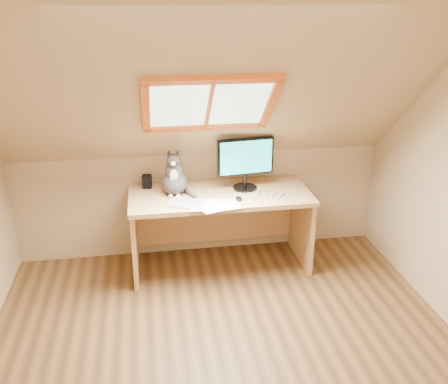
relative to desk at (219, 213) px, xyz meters
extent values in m
plane|color=brown|center=(-0.13, -1.45, -0.52)|extent=(3.50, 3.50, 0.00)
cube|color=tan|center=(-0.13, 0.30, -0.02)|extent=(3.50, 0.02, 1.00)
cube|color=tan|center=(-0.13, -0.47, 1.18)|extent=(3.50, 1.56, 1.41)
cube|color=#B2E0CC|center=(-0.13, -0.40, 1.11)|extent=(0.90, 0.53, 0.48)
cube|color=#C84012|center=(-0.13, -0.40, 1.11)|extent=(1.02, 0.64, 0.59)
cube|color=tan|center=(0.00, -0.07, 0.21)|extent=(1.62, 0.71, 0.04)
cube|color=tan|center=(-0.78, -0.07, -0.17)|extent=(0.04, 0.64, 0.70)
cube|color=tan|center=(0.78, -0.07, -0.17)|extent=(0.04, 0.64, 0.70)
cube|color=tan|center=(0.00, 0.26, -0.17)|extent=(1.52, 0.03, 0.49)
cylinder|color=black|center=(0.24, 0.01, 0.24)|extent=(0.22, 0.22, 0.02)
cylinder|color=black|center=(0.24, 0.01, 0.31)|extent=(0.04, 0.04, 0.12)
cube|color=black|center=(0.24, 0.01, 0.53)|extent=(0.52, 0.10, 0.34)
cube|color=#0889D2|center=(0.24, -0.02, 0.53)|extent=(0.48, 0.06, 0.30)
ellipsoid|color=#413C39|center=(-0.40, 0.00, 0.32)|extent=(0.26, 0.30, 0.20)
ellipsoid|color=#413C39|center=(-0.40, -0.01, 0.44)|extent=(0.17, 0.17, 0.21)
ellipsoid|color=silver|center=(-0.41, -0.08, 0.42)|extent=(0.08, 0.05, 0.12)
ellipsoid|color=#413C39|center=(-0.41, -0.06, 0.56)|extent=(0.13, 0.12, 0.11)
sphere|color=silver|center=(-0.41, -0.11, 0.54)|extent=(0.04, 0.04, 0.04)
cone|color=#413C39|center=(-0.44, -0.04, 0.62)|extent=(0.06, 0.06, 0.07)
cone|color=#413C39|center=(-0.37, -0.04, 0.62)|extent=(0.06, 0.06, 0.07)
cube|color=black|center=(-0.64, 0.18, 0.29)|extent=(0.09, 0.09, 0.12)
cube|color=#B2B2B7|center=(-0.31, -0.26, 0.23)|extent=(0.36, 0.32, 0.01)
ellipsoid|color=black|center=(0.14, -0.25, 0.24)|extent=(0.06, 0.10, 0.03)
cube|color=white|center=(-0.09, -0.33, 0.23)|extent=(0.33, 0.27, 0.00)
cube|color=white|center=(-0.09, -0.33, 0.23)|extent=(0.32, 0.24, 0.00)
cube|color=white|center=(-0.09, -0.33, 0.23)|extent=(0.35, 0.30, 0.00)
cube|color=white|center=(-0.09, -0.33, 0.23)|extent=(0.34, 0.28, 0.00)
camera|label=1|loc=(-0.63, -4.16, 1.90)|focal=40.00mm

